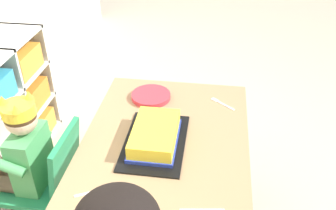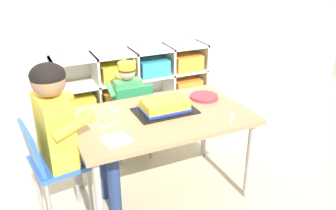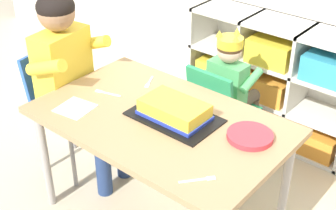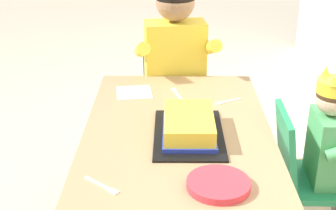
# 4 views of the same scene
# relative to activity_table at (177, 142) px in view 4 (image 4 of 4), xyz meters

# --- Properties ---
(activity_table) EXTENTS (1.16, 0.72, 0.61)m
(activity_table) POSITION_rel_activity_table_xyz_m (0.00, 0.00, 0.00)
(activity_table) COLOR #A37F56
(activity_table) RESTS_ON ground
(classroom_chair_blue) EXTENTS (0.32, 0.35, 0.67)m
(classroom_chair_blue) POSITION_rel_activity_table_xyz_m (-0.02, 0.52, -0.16)
(classroom_chair_blue) COLOR #238451
(classroom_chair_blue) RESTS_ON ground
(classroom_chair_adult_side) EXTENTS (0.37, 0.37, 0.72)m
(classroom_chair_adult_side) POSITION_rel_activity_table_xyz_m (-0.72, -0.01, -0.11)
(classroom_chair_adult_side) COLOR blue
(classroom_chair_adult_side) RESTS_ON ground
(adult_helper_seated) EXTENTS (0.45, 0.43, 1.06)m
(adult_helper_seated) POSITION_rel_activity_table_xyz_m (-0.61, 0.00, 0.10)
(adult_helper_seated) COLOR yellow
(adult_helper_seated) RESTS_ON ground
(birthday_cake_on_tray) EXTENTS (0.41, 0.26, 0.08)m
(birthday_cake_on_tray) POSITION_rel_activity_table_xyz_m (0.05, 0.04, 0.09)
(birthday_cake_on_tray) COLOR black
(birthday_cake_on_tray) RESTS_ON activity_table
(paper_plate_stack) EXTENTS (0.20, 0.20, 0.02)m
(paper_plate_stack) POSITION_rel_activity_table_xyz_m (0.40, 0.12, 0.07)
(paper_plate_stack) COLOR #DB333D
(paper_plate_stack) RESTS_ON activity_table
(paper_napkin_square) EXTENTS (0.18, 0.18, 0.00)m
(paper_napkin_square) POSITION_rel_activity_table_xyz_m (-0.36, -0.19, 0.06)
(paper_napkin_square) COLOR white
(paper_napkin_square) RESTS_ON activity_table
(fork_near_child_seat) EXTENTS (0.07, 0.12, 0.00)m
(fork_near_child_seat) POSITION_rel_activity_table_xyz_m (-0.26, 0.22, 0.06)
(fork_near_child_seat) COLOR white
(fork_near_child_seat) RESTS_ON activity_table
(fork_near_cake_tray) EXTENTS (0.10, 0.12, 0.00)m
(fork_near_cake_tray) POSITION_rel_activity_table_xyz_m (0.40, -0.24, 0.06)
(fork_near_cake_tray) COLOR white
(fork_near_cake_tray) RESTS_ON activity_table
(fork_at_table_front_edge) EXTENTS (0.14, 0.05, 0.00)m
(fork_at_table_front_edge) POSITION_rel_activity_table_xyz_m (-0.35, -0.00, 0.06)
(fork_at_table_front_edge) COLOR white
(fork_at_table_front_edge) RESTS_ON activity_table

